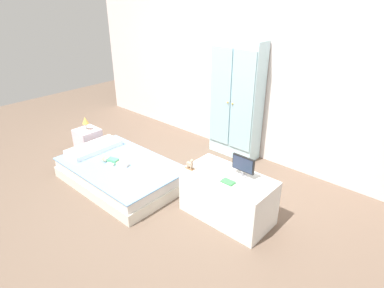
{
  "coord_description": "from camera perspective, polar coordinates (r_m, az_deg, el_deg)",
  "views": [
    {
      "loc": [
        2.36,
        -2.29,
        2.27
      ],
      "look_at": [
        0.02,
        0.34,
        0.57
      ],
      "focal_mm": 30.51,
      "sensor_mm": 36.0,
      "label": 1
    }
  ],
  "objects": [
    {
      "name": "back_wall",
      "position": [
        4.62,
        10.46,
        13.88
      ],
      "size": [
        6.4,
        0.05,
        2.7
      ],
      "primitive_type": "cube",
      "color": "silver",
      "rests_on": "ground_plane"
    },
    {
      "name": "nightstand",
      "position": [
        5.11,
        -17.66,
        0.45
      ],
      "size": [
        0.32,
        0.32,
        0.38
      ],
      "primitive_type": "cube",
      "color": "silver",
      "rests_on": "ground_plane"
    },
    {
      "name": "table_lamp",
      "position": [
        4.98,
        -18.16,
        3.84
      ],
      "size": [
        0.09,
        0.09,
        0.2
      ],
      "color": "#B7B2AD",
      "rests_on": "nightstand"
    },
    {
      "name": "pillow",
      "position": [
        4.61,
        -16.75,
        -0.61
      ],
      "size": [
        0.32,
        0.72,
        0.07
      ],
      "primitive_type": "cube",
      "color": "white",
      "rests_on": "bed"
    },
    {
      "name": "doll",
      "position": [
        4.23,
        -14.13,
        -2.7
      ],
      "size": [
        0.39,
        0.18,
        0.1
      ],
      "color": "#4CA375",
      "rests_on": "bed"
    },
    {
      "name": "book_green",
      "position": [
        3.27,
        6.32,
        -6.59
      ],
      "size": [
        0.13,
        0.08,
        0.02
      ],
      "primitive_type": "cube",
      "color": "#429E51",
      "rests_on": "tv_stand"
    },
    {
      "name": "bed",
      "position": [
        4.26,
        -12.27,
        -4.98
      ],
      "size": [
        1.55,
        1.0,
        0.27
      ],
      "color": "silver",
      "rests_on": "ground_plane"
    },
    {
      "name": "wardrobe",
      "position": [
        4.64,
        7.78,
        7.58
      ],
      "size": [
        0.72,
        0.31,
        1.67
      ],
      "color": "silver",
      "rests_on": "ground_plane"
    },
    {
      "name": "ground_plane",
      "position": [
        4.0,
        -3.43,
        -9.02
      ],
      "size": [
        10.0,
        10.0,
        0.02
      ],
      "primitive_type": "cube",
      "color": "brown"
    },
    {
      "name": "rocking_horse_toy",
      "position": [
        3.45,
        -0.28,
        -3.55
      ],
      "size": [
        0.11,
        0.04,
        0.13
      ],
      "color": "#8E6642",
      "rests_on": "tv_stand"
    },
    {
      "name": "tv_monitor",
      "position": [
        3.34,
        8.92,
        -3.65
      ],
      "size": [
        0.25,
        0.1,
        0.22
      ],
      "color": "#99999E",
      "rests_on": "tv_stand"
    },
    {
      "name": "tv_stand",
      "position": [
        3.53,
        6.26,
        -9.1
      ],
      "size": [
        0.95,
        0.5,
        0.52
      ],
      "primitive_type": "cube",
      "color": "silver",
      "rests_on": "ground_plane"
    }
  ]
}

